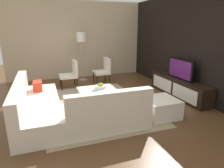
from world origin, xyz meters
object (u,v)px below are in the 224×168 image
accent_chair_near (71,72)px  accent_chair_far (104,69)px  television (180,69)px  fruit_bowl (100,86)px  floor_lamp (81,40)px  book_stack (96,93)px  coffee_table (99,97)px  media_console (178,87)px  ottoman (160,107)px  sectional_couch (62,109)px

accent_chair_near → accent_chair_far: 1.14m
television → fruit_bowl: size_ratio=3.54×
floor_lamp → book_stack: bearing=-5.0°
television → coffee_table: television is taller
media_console → ottoman: 1.55m
sectional_couch → coffee_table: bearing=123.6°
television → accent_chair_far: size_ratio=1.14×
sectional_couch → floor_lamp: size_ratio=1.43×
sectional_couch → television: bearing=99.3°
coffee_table → book_stack: (0.22, -0.12, 0.21)m
coffee_table → accent_chair_near: (-1.76, -0.41, 0.29)m
television → book_stack: bearing=-87.1°
ottoman → accent_chair_far: size_ratio=0.80×
media_console → floor_lamp: size_ratio=1.27×
book_stack → media_console: bearing=92.9°
television → accent_chair_near: (-1.86, -2.71, -0.29)m
accent_chair_near → fruit_bowl: size_ratio=3.11×
sectional_couch → accent_chair_far: (-2.52, 1.67, 0.21)m
floor_lamp → coffee_table: bearing=-2.6°
coffee_table → accent_chair_far: accent_chair_far is taller
media_console → floor_lamp: bearing=-140.2°
accent_chair_near → book_stack: bearing=10.0°
coffee_table → book_stack: bearing=-29.0°
media_console → coffee_table: (-0.10, -2.30, -0.05)m
television → fruit_bowl: 2.24m
fruit_bowl → media_console: bearing=82.7°
sectional_couch → coffee_table: (-0.63, 0.95, -0.08)m
sectional_couch → fruit_bowl: (-0.81, 1.05, 0.15)m
coffee_table → floor_lamp: floor_lamp is taller
ottoman → fruit_bowl: (-1.24, -0.98, 0.23)m
accent_chair_far → book_stack: bearing=-28.6°
ottoman → accent_chair_far: 2.99m
floor_lamp → accent_chair_far: (0.63, 0.61, -0.96)m
sectional_couch → floor_lamp: 3.52m
television → accent_chair_far: 2.55m
television → sectional_couch: bearing=-80.7°
accent_chair_near → ottoman: bearing=29.7°
fruit_bowl → coffee_table: bearing=-29.2°
floor_lamp → ottoman: size_ratio=2.43×
sectional_couch → book_stack: (-0.41, 0.82, 0.13)m
book_stack → accent_chair_far: bearing=158.1°
television → sectional_couch: television is taller
media_console → floor_lamp: 3.61m
television → fruit_bowl: television is taller
fruit_bowl → book_stack: 0.46m
media_console → accent_chair_near: (-1.86, -2.70, 0.24)m
television → accent_chair_far: (-1.99, -1.57, -0.29)m
television → fruit_bowl: bearing=-97.3°
accent_chair_near → media_console: bearing=57.3°
floor_lamp → fruit_bowl: size_ratio=6.09×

